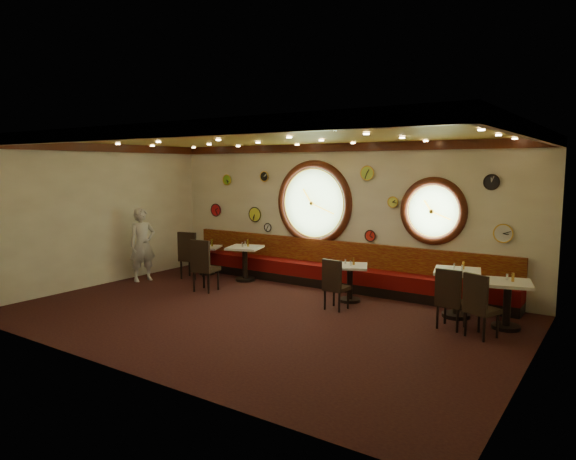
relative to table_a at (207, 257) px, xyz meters
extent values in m
cube|color=black|center=(3.27, -2.22, -0.44)|extent=(9.00, 6.00, 0.00)
cube|color=gold|center=(3.27, -2.22, 2.76)|extent=(9.00, 6.00, 0.02)
cube|color=beige|center=(3.27, 0.78, 1.16)|extent=(9.00, 0.02, 3.20)
cube|color=beige|center=(3.27, -5.22, 1.16)|extent=(9.00, 0.02, 3.20)
cube|color=beige|center=(-1.23, -2.22, 1.16)|extent=(0.02, 6.00, 3.20)
cube|color=beige|center=(7.77, -2.22, 1.16)|extent=(0.02, 6.00, 3.20)
cube|color=#3B150A|center=(3.27, 0.73, 2.67)|extent=(9.00, 0.10, 0.18)
cube|color=#3B150A|center=(3.27, -5.17, 2.67)|extent=(9.00, 0.10, 0.18)
cube|color=#3B150A|center=(-1.18, -2.22, 2.67)|extent=(0.10, 6.00, 0.18)
cube|color=#3B150A|center=(7.72, -2.22, 2.67)|extent=(0.10, 6.00, 0.18)
cube|color=black|center=(3.27, 0.50, -0.34)|extent=(8.00, 0.55, 0.20)
cube|color=#570707|center=(3.27, 0.50, -0.09)|extent=(8.00, 0.55, 0.30)
cube|color=#5E0907|center=(3.27, 0.72, 0.31)|extent=(8.00, 0.10, 0.55)
cylinder|color=#88B36B|center=(2.67, 0.77, 1.41)|extent=(1.66, 0.02, 1.66)
torus|color=#3B150A|center=(2.67, 0.76, 1.41)|extent=(1.98, 0.18, 1.98)
torus|color=yellow|center=(2.67, 0.73, 1.41)|extent=(1.61, 0.03, 1.61)
cylinder|color=#88B36B|center=(5.47, 0.77, 1.36)|extent=(1.10, 0.02, 1.10)
torus|color=#3B150A|center=(5.47, 0.76, 1.36)|extent=(1.38, 0.18, 1.38)
torus|color=yellow|center=(5.47, 0.73, 1.36)|extent=(1.09, 0.03, 1.09)
cylinder|color=black|center=(6.57, 0.74, 1.96)|extent=(0.28, 0.03, 0.28)
cylinder|color=red|center=(4.12, 0.74, 0.76)|extent=(0.24, 0.03, 0.24)
cylinder|color=#84CD29|center=(0.07, 0.74, 1.91)|extent=(0.26, 0.03, 0.26)
cylinder|color=black|center=(1.27, 0.74, 2.01)|extent=(0.24, 0.03, 0.24)
cylinder|color=#CED446|center=(4.62, 0.74, 1.51)|extent=(0.22, 0.03, 0.22)
cylinder|color=red|center=(-0.33, 0.74, 1.11)|extent=(0.32, 0.03, 0.32)
cylinder|color=silver|center=(6.82, 0.74, 1.01)|extent=(0.34, 0.03, 0.34)
cylinder|color=yellow|center=(0.97, 0.74, 1.06)|extent=(0.36, 0.03, 0.36)
cylinder|color=silver|center=(1.37, 0.74, 0.76)|extent=(0.20, 0.03, 0.20)
cylinder|color=#AAC53D|center=(4.02, 0.74, 2.11)|extent=(0.30, 0.03, 0.30)
cylinder|color=black|center=(0.00, 0.00, -0.42)|extent=(0.40, 0.40, 0.05)
cylinder|color=black|center=(0.00, 0.00, -0.10)|extent=(0.11, 0.11, 0.64)
cube|color=white|center=(0.00, 0.00, 0.24)|extent=(0.85, 0.85, 0.05)
cylinder|color=black|center=(1.27, -0.05, -0.41)|extent=(0.47, 0.47, 0.06)
cylinder|color=black|center=(1.27, -0.05, -0.04)|extent=(0.13, 0.13, 0.74)
cube|color=white|center=(1.27, -0.05, 0.35)|extent=(0.94, 0.94, 0.05)
cylinder|color=black|center=(4.20, -0.37, -0.41)|extent=(0.43, 0.43, 0.06)
cylinder|color=black|center=(4.20, -0.37, -0.08)|extent=(0.12, 0.12, 0.68)
cube|color=white|center=(4.20, -0.37, 0.28)|extent=(0.90, 0.90, 0.05)
cylinder|color=black|center=(6.28, -0.25, -0.41)|extent=(0.49, 0.49, 0.07)
cylinder|color=black|center=(6.28, -0.25, -0.02)|extent=(0.13, 0.13, 0.78)
cube|color=white|center=(6.28, -0.25, 0.39)|extent=(0.95, 0.95, 0.06)
cylinder|color=black|center=(7.17, -0.46, -0.41)|extent=(0.46, 0.46, 0.06)
cylinder|color=black|center=(7.17, -0.46, -0.05)|extent=(0.13, 0.13, 0.73)
cube|color=white|center=(7.17, -0.46, 0.34)|extent=(0.89, 0.89, 0.05)
cube|color=black|center=(0.03, -0.55, 0.03)|extent=(0.58, 0.58, 0.08)
cube|color=black|center=(0.08, -0.75, 0.39)|extent=(0.48, 0.17, 0.62)
cube|color=black|center=(1.20, -1.31, 0.03)|extent=(0.54, 0.54, 0.08)
cube|color=black|center=(1.23, -1.52, 0.38)|extent=(0.48, 0.14, 0.62)
cube|color=black|center=(4.26, -1.01, -0.04)|extent=(0.43, 0.43, 0.07)
cube|color=black|center=(4.25, -1.18, 0.27)|extent=(0.41, 0.08, 0.53)
cube|color=black|center=(6.40, -0.94, -0.01)|extent=(0.46, 0.46, 0.07)
cube|color=black|center=(6.38, -1.13, 0.30)|extent=(0.43, 0.09, 0.56)
cube|color=black|center=(6.94, -1.14, -0.01)|extent=(0.57, 0.57, 0.08)
cube|color=black|center=(6.86, -1.32, 0.31)|extent=(0.42, 0.22, 0.57)
cylinder|color=silver|center=(-0.11, 0.07, 0.30)|extent=(0.03, 0.03, 0.09)
cylinder|color=silver|center=(1.20, 0.06, 0.43)|extent=(0.04, 0.04, 0.11)
cylinder|color=silver|center=(4.09, -0.34, 0.35)|extent=(0.04, 0.04, 0.10)
cylinder|color=silver|center=(6.20, -0.18, 0.47)|extent=(0.04, 0.04, 0.10)
cylinder|color=#B9B9BE|center=(-0.01, -0.01, 0.31)|extent=(0.04, 0.04, 0.10)
cylinder|color=#BDBDC1|center=(1.27, -0.14, 0.43)|extent=(0.04, 0.04, 0.11)
cylinder|color=silver|center=(4.25, -0.43, 0.35)|extent=(0.04, 0.04, 0.10)
cylinder|color=silver|center=(6.36, -0.25, 0.47)|extent=(0.04, 0.04, 0.10)
cylinder|color=gold|center=(0.11, 0.09, 0.35)|extent=(0.05, 0.05, 0.18)
cylinder|color=gold|center=(1.34, -0.01, 0.46)|extent=(0.05, 0.05, 0.18)
cylinder|color=orange|center=(4.26, -0.32, 0.37)|extent=(0.04, 0.04, 0.14)
cylinder|color=gold|center=(6.35, -0.13, 0.49)|extent=(0.04, 0.04, 0.14)
cylinder|color=silver|center=(7.13, -0.37, 0.41)|extent=(0.04, 0.04, 0.11)
cylinder|color=silver|center=(7.23, -0.43, 0.41)|extent=(0.03, 0.03, 0.10)
cylinder|color=gold|center=(7.24, -0.43, 0.43)|extent=(0.05, 0.05, 0.15)
imported|color=silver|center=(-0.73, -1.40, 0.42)|extent=(0.60, 0.73, 1.72)
camera|label=1|loc=(8.80, -9.38, 2.24)|focal=32.00mm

